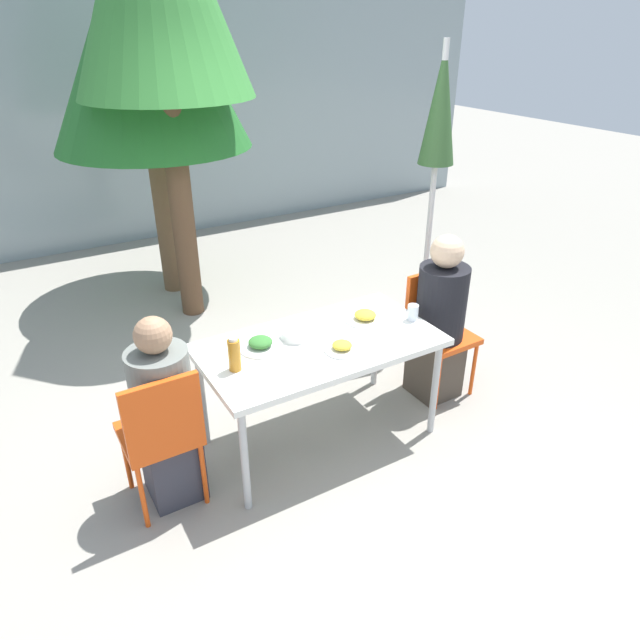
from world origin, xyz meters
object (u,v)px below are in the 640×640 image
person_right (439,323)px  bottle (234,354)px  person_left (166,417)px  salad_bowl (296,334)px  closed_umbrella (438,136)px  chair_right (436,323)px  drinking_cup (413,312)px  tree_behind_right (142,38)px  chair_left (161,430)px

person_right → bottle: (-1.53, -0.04, 0.24)m
person_left → salad_bowl: size_ratio=6.28×
person_right → closed_umbrella: bearing=-123.4°
chair_right → bottle: bearing=3.4°
person_right → drinking_cup: size_ratio=11.58×
person_right → tree_behind_right: 3.43m
chair_left → chair_right: size_ratio=1.00×
chair_right → salad_bowl: 1.15m
person_right → tree_behind_right: tree_behind_right is taller
closed_umbrella → bottle: 2.26m
bottle → salad_bowl: bottle is taller
chair_right → salad_bowl: bearing=-2.0°
chair_right → drinking_cup: chair_right is taller
drinking_cup → tree_behind_right: 3.31m
drinking_cup → salad_bowl: bearing=167.2°
drinking_cup → person_right: bearing=13.6°
bottle → salad_bowl: 0.49m
person_right → closed_umbrella: size_ratio=0.52×
tree_behind_right → chair_right: bearing=-67.4°
chair_right → tree_behind_right: bearing=-68.5°
salad_bowl → chair_right: bearing=-0.9°
chair_left → salad_bowl: bearing=12.1°
chair_right → bottle: 1.61m
bottle → drinking_cup: (1.22, -0.03, -0.05)m
bottle → tree_behind_right: bearing=80.6°
chair_right → drinking_cup: bearing=22.3°
chair_left → chair_right: bearing=4.8°
tree_behind_right → closed_umbrella: bearing=-54.5°
chair_left → drinking_cup: bearing=0.7°
salad_bowl → tree_behind_right: 3.08m
person_right → bottle: bearing=0.5°
chair_right → person_right: 0.11m
salad_bowl → tree_behind_right: (0.01, 2.66, 1.55)m
chair_right → person_right: bearing=57.9°
chair_left → chair_right: (2.05, 0.19, 0.00)m
bottle → person_right: bearing=1.7°
chair_right → tree_behind_right: 3.41m
bottle → tree_behind_right: size_ratio=0.06×
chair_left → person_right: 2.00m
bottle → drinking_cup: bearing=-1.4°
person_left → chair_left: bearing=-122.1°
bottle → salad_bowl: size_ratio=1.12×
chair_right → bottle: bottle is taller
person_left → chair_right: (2.00, 0.11, -0.01)m
salad_bowl → bottle: bearing=-162.7°
person_right → salad_bowl: size_ratio=6.67×
chair_right → chair_left: bearing=4.1°
chair_right → drinking_cup: 0.46m
drinking_cup → salad_bowl: size_ratio=0.58×
drinking_cup → tree_behind_right: (-0.76, 2.84, 1.53)m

